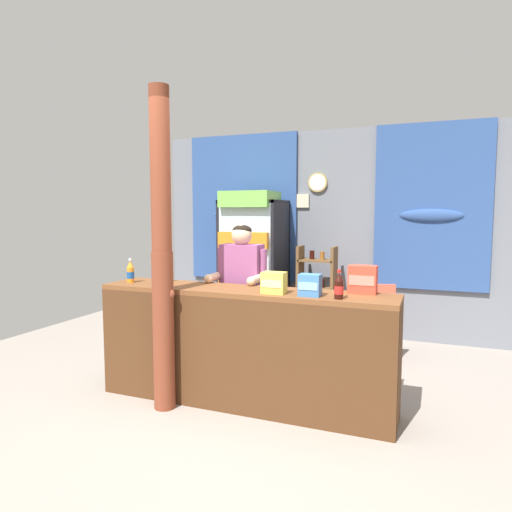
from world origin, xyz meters
The scene contains 14 objects.
ground_plane centered at (0.00, 1.14, 0.00)m, with size 7.43×7.43×0.00m, color gray.
back_wall_curtained centered at (-0.01, 2.90, 1.39)m, with size 4.62×0.22×2.68m.
stall_counter centered at (-0.11, 0.26, 0.58)m, with size 2.51×0.48×0.98m.
timber_post centered at (-0.69, 0.03, 1.25)m, with size 0.20×0.17×2.60m.
drink_fridge centered at (-0.85, 2.41, 1.04)m, with size 0.77×0.74×1.88m.
bottle_shelf_rack centered at (-0.03, 2.53, 0.62)m, with size 0.48×0.28×1.19m.
plastic_lawn_chair centered at (0.75, 1.92, 0.49)m, with size 0.54×0.54×0.86m.
shopkeeper centered at (-0.32, 0.80, 0.94)m, with size 0.50×0.42×1.50m.
soda_bottle_water centered at (-0.94, 0.32, 1.12)m, with size 0.09×0.09×0.33m.
soda_bottle_orange_soda centered at (-1.21, 0.31, 1.07)m, with size 0.06×0.06×0.22m.
soda_bottle_cola centered at (0.71, 0.21, 1.07)m, with size 0.07×0.07×0.22m.
snack_box_instant_noodle centered at (0.19, 0.26, 1.06)m, with size 0.18×0.13×0.17m.
snack_box_biscuit centered at (0.48, 0.25, 1.06)m, with size 0.16×0.12×0.17m.
snack_box_crackers centered at (0.83, 0.52, 1.09)m, with size 0.22×0.14×0.22m.
Camera 1 is at (1.36, -3.08, 1.62)m, focal length 32.02 mm.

